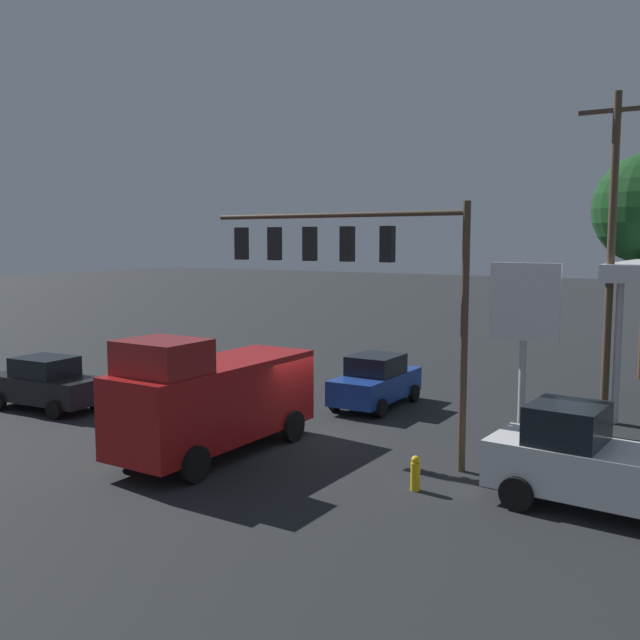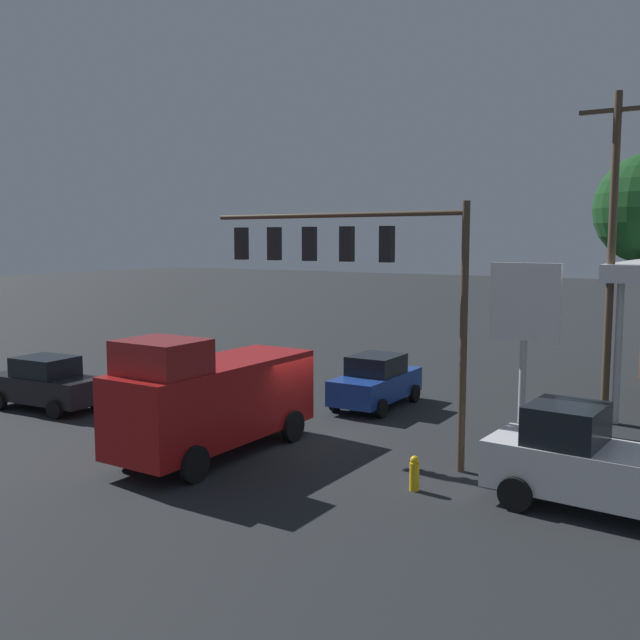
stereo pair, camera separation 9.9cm
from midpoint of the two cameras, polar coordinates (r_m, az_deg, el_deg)
The scene contains 9 objects.
ground_plane at distance 22.67m, azimuth -2.63°, elevation -9.35°, with size 200.00×200.00×0.00m, color black.
traffic_signal_assembly at distance 20.40m, azimuth 2.52°, elevation 4.64°, with size 8.28×0.43×7.16m.
utility_pole at distance 25.46m, azimuth 22.39°, elevation 5.04°, with size 2.40×0.26×10.93m.
price_sign at distance 24.65m, azimuth 16.18°, elevation 0.85°, with size 2.33×0.27×5.41m.
sedan_far at distance 27.92m, azimuth -20.96°, elevation -4.75°, with size 4.53×2.33×1.93m.
delivery_truck at distance 20.66m, azimuth -8.55°, elevation -6.13°, with size 2.56×6.80×3.58m.
sedan_waiting at distance 26.55m, azimuth 4.62°, elevation -4.90°, with size 2.15×4.44×1.93m.
pickup_parked at distance 17.60m, azimuth 21.51°, elevation -10.71°, with size 5.29×2.46×2.40m.
fire_hydrant at distance 18.12m, azimuth 7.72°, elevation -12.05°, with size 0.24×0.24×0.88m.
Camera 2 is at (-12.61, 17.80, 6.17)m, focal length 40.00 mm.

